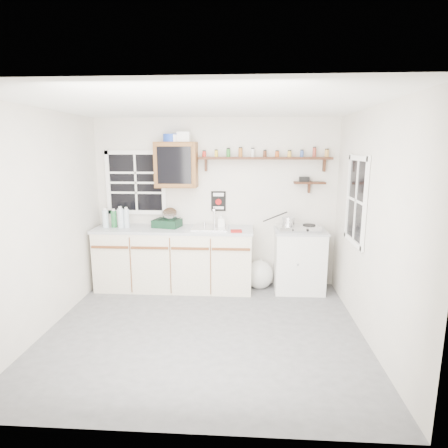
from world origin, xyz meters
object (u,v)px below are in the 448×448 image
Objects in this scene: upper_cabinet at (176,165)px; hotplate at (299,228)px; main_cabinet at (174,258)px; right_cabinet at (299,260)px; dish_rack at (168,221)px; spice_shelf at (265,158)px.

upper_cabinet reaches higher than hotplate.
main_cabinet is 2.54× the size of right_cabinet.
hotplate reaches higher than main_cabinet.
dish_rack is 1.90m from hotplate.
spice_shelf is (1.31, 0.21, 1.47)m from main_cabinet.
main_cabinet is at bearing -22.27° from dish_rack.
main_cabinet is at bearing 175.11° from hotplate.
spice_shelf is (-0.52, 0.19, 1.47)m from right_cabinet.
right_cabinet is 2.09× the size of dish_rack.
dish_rack reaches higher than right_cabinet.
hotplate is at bearing -4.48° from upper_cabinet.
dish_rack is at bearing -174.15° from spice_shelf.
dish_rack is at bearing -149.98° from upper_cabinet.
dish_rack is (-1.41, -0.14, -0.92)m from spice_shelf.
upper_cabinet reaches higher than main_cabinet.
right_cabinet is 0.49m from hotplate.
spice_shelf is 1.69m from dish_rack.
spice_shelf reaches higher than right_cabinet.
hotplate is at bearing -23.01° from spice_shelf.
hotplate is (-0.03, -0.02, 0.49)m from right_cabinet.
upper_cabinet is 1.98m from hotplate.
right_cabinet is at bearing 12.20° from dish_rack.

